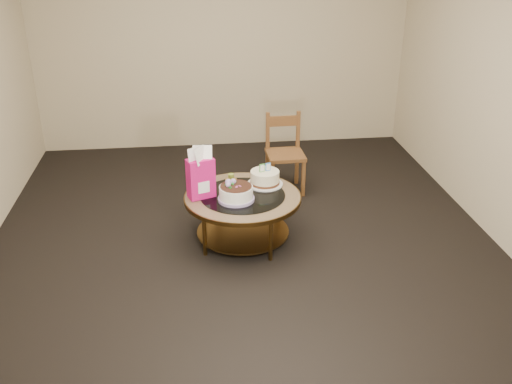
{
  "coord_description": "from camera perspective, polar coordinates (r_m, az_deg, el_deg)",
  "views": [
    {
      "loc": [
        -0.4,
        -4.43,
        2.6
      ],
      "look_at": [
        0.12,
        0.02,
        0.47
      ],
      "focal_mm": 40.0,
      "sensor_mm": 36.0,
      "label": 1
    }
  ],
  "objects": [
    {
      "name": "dining_chair",
      "position": [
        5.98,
        2.9,
        3.94
      ],
      "size": [
        0.39,
        0.39,
        0.82
      ],
      "rotation": [
        0.0,
        0.0,
        0.03
      ],
      "color": "brown",
      "rests_on": "ground"
    },
    {
      "name": "pillar_candle",
      "position": [
        5.2,
        -2.51,
        1.35
      ],
      "size": [
        0.12,
        0.12,
        0.08
      ],
      "rotation": [
        0.0,
        0.0,
        -0.38
      ],
      "color": "#D4BE57",
      "rests_on": "coffee_table"
    },
    {
      "name": "gift_bag",
      "position": [
        4.84,
        -5.56,
        1.92
      ],
      "size": [
        0.25,
        0.22,
        0.45
      ],
      "rotation": [
        0.0,
        0.0,
        0.36
      ],
      "color": "#E91573",
      "rests_on": "coffee_table"
    },
    {
      "name": "coffee_table",
      "position": [
        4.98,
        -1.34,
        -1.11
      ],
      "size": [
        1.02,
        1.02,
        0.46
      ],
      "color": "brown",
      "rests_on": "ground"
    },
    {
      "name": "room_walls",
      "position": [
        4.58,
        -1.49,
        12.04
      ],
      "size": [
        4.52,
        5.02,
        2.61
      ],
      "color": "#C2B393",
      "rests_on": "ground"
    },
    {
      "name": "cream_cake",
      "position": [
        5.11,
        0.9,
        1.4
      ],
      "size": [
        0.32,
        0.32,
        0.2
      ],
      "rotation": [
        0.0,
        0.0,
        0.33
      ],
      "color": "white",
      "rests_on": "coffee_table"
    },
    {
      "name": "ground",
      "position": [
        5.16,
        -1.3,
        -4.88
      ],
      "size": [
        5.0,
        5.0,
        0.0
      ],
      "primitive_type": "plane",
      "color": "black",
      "rests_on": "ground"
    },
    {
      "name": "decorated_cake",
      "position": [
        4.83,
        -2.02,
        -0.17
      ],
      "size": [
        0.31,
        0.31,
        0.18
      ],
      "rotation": [
        0.0,
        0.0,
        -0.0
      ],
      "color": "#A088C1",
      "rests_on": "coffee_table"
    }
  ]
}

